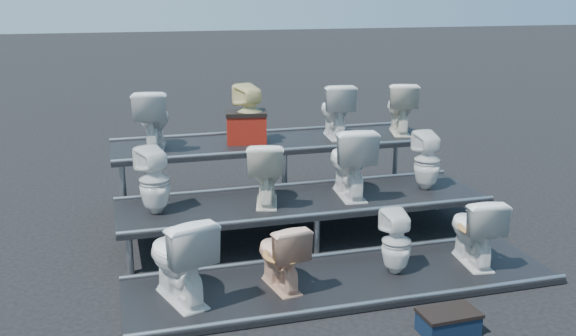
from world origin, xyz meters
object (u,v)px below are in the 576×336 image
object	(u,v)px
toilet_0	(179,257)
step_stool	(448,323)
toilet_8	(153,119)
toilet_9	(250,114)
toilet_3	(474,229)
toilet_4	(154,180)
toilet_6	(350,161)
toilet_2	(396,242)
toilet_11	(400,108)
red_crate	(246,129)
toilet_7	(427,161)
toilet_5	(266,172)
toilet_1	(280,254)
toilet_10	(336,110)

from	to	relation	value
toilet_0	step_stool	world-z (taller)	toilet_0
toilet_8	toilet_9	xyz separation A→B (m)	(1.23, 0.00, 0.01)
toilet_3	toilet_0	bearing A→B (deg)	7.15
toilet_4	toilet_6	distance (m)	2.22
toilet_0	step_stool	size ratio (longest dim) A/B	1.73
toilet_2	toilet_11	world-z (taller)	toilet_11
toilet_0	red_crate	world-z (taller)	red_crate
toilet_11	toilet_0	bearing A→B (deg)	54.09
toilet_6	toilet_7	world-z (taller)	toilet_6
toilet_6	red_crate	world-z (taller)	toilet_6
toilet_5	toilet_6	bearing A→B (deg)	-164.90
toilet_1	toilet_9	distance (m)	2.75
toilet_7	toilet_8	xyz separation A→B (m)	(-3.11, 1.30, 0.42)
toilet_10	toilet_11	size ratio (longest dim) A/B	1.03
toilet_11	toilet_8	bearing A→B (deg)	16.38
toilet_8	toilet_2	bearing A→B (deg)	139.33
toilet_3	toilet_4	world-z (taller)	toilet_4
toilet_2	toilet_10	bearing A→B (deg)	-97.69
toilet_6	toilet_10	bearing A→B (deg)	-96.65
toilet_0	toilet_8	xyz separation A→B (m)	(0.01, 2.60, 0.76)
toilet_1	step_stool	bearing A→B (deg)	126.52
toilet_3	toilet_6	size ratio (longest dim) A/B	0.88
toilet_2	red_crate	xyz separation A→B (m)	(-0.93, 2.63, 0.66)
toilet_9	red_crate	size ratio (longest dim) A/B	1.51
toilet_0	toilet_9	world-z (taller)	toilet_9
toilet_3	toilet_4	distance (m)	3.37
red_crate	toilet_8	bearing A→B (deg)	-169.03
toilet_1	toilet_2	xyz separation A→B (m)	(1.18, 0.00, -0.01)
toilet_0	toilet_3	world-z (taller)	toilet_0
toilet_6	toilet_9	bearing A→B (deg)	-49.84
toilet_6	toilet_11	xyz separation A→B (m)	(1.24, 1.30, 0.34)
toilet_4	toilet_8	distance (m)	1.37
toilet_1	toilet_8	xyz separation A→B (m)	(-0.93, 2.60, 0.85)
toilet_4	toilet_2	bearing A→B (deg)	125.20
step_stool	toilet_2	bearing A→B (deg)	86.60
toilet_8	toilet_11	xyz separation A→B (m)	(3.35, 0.00, -0.02)
toilet_5	step_stool	size ratio (longest dim) A/B	1.52
toilet_0	step_stool	distance (m)	2.40
toilet_2	toilet_9	world-z (taller)	toilet_9
toilet_2	toilet_3	bearing A→B (deg)	178.68
toilet_10	step_stool	size ratio (longest dim) A/B	1.55
toilet_2	toilet_3	xyz separation A→B (m)	(0.86, 0.00, 0.04)
toilet_2	toilet_8	world-z (taller)	toilet_8
toilet_0	toilet_7	size ratio (longest dim) A/B	1.17
toilet_4	toilet_1	bearing A→B (deg)	104.13
toilet_7	toilet_11	world-z (taller)	toilet_11
toilet_9	toilet_11	distance (m)	2.12
toilet_3	toilet_7	world-z (taller)	toilet_7
toilet_10	toilet_11	distance (m)	0.95
toilet_4	step_stool	size ratio (longest dim) A/B	1.53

